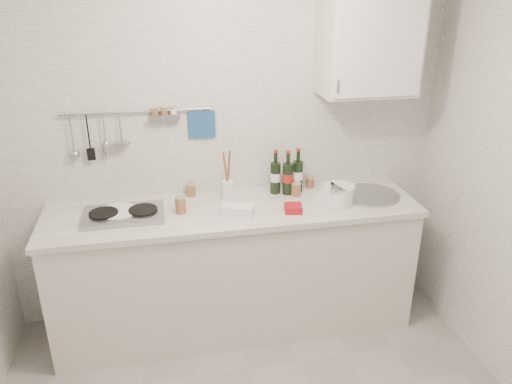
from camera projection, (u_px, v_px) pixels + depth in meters
The scene contains 14 objects.
back_wall at pixel (226, 145), 3.40m from camera, with size 3.00×0.02×2.50m, color silver.
counter at pixel (236, 271), 3.45m from camera, with size 2.44×0.64×0.96m.
wall_rail at pixel (134, 127), 3.19m from camera, with size 0.98×0.09×0.34m.
wall_cabinet at pixel (369, 39), 3.13m from camera, with size 0.60×0.38×0.70m.
plate_stack_hob at pixel (117, 213), 3.14m from camera, with size 0.26×0.26×0.03m.
plate_stack_sink at pixel (336, 195), 3.32m from camera, with size 0.27×0.26×0.12m.
wine_bottles at pixel (287, 172), 3.43m from camera, with size 0.23×0.10×0.31m.
butter_dish at pixel (237, 210), 3.15m from camera, with size 0.21×0.10×0.06m, color white.
strawberry_punnet at pixel (293, 208), 3.19m from camera, with size 0.11×0.11×0.05m, color red.
utensil_crock at pixel (228, 187), 3.37m from camera, with size 0.08×0.08×0.34m.
jar_a at pixel (191, 190), 3.42m from camera, with size 0.07×0.07×0.09m.
jar_b at pixel (310, 182), 3.56m from camera, with size 0.06×0.06×0.08m.
jar_c at pixel (296, 189), 3.43m from camera, with size 0.07×0.07×0.09m.
jar_d at pixel (181, 205), 3.17m from camera, with size 0.07×0.07×0.11m.
Camera 1 is at (-0.45, -1.83, 2.30)m, focal length 35.00 mm.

